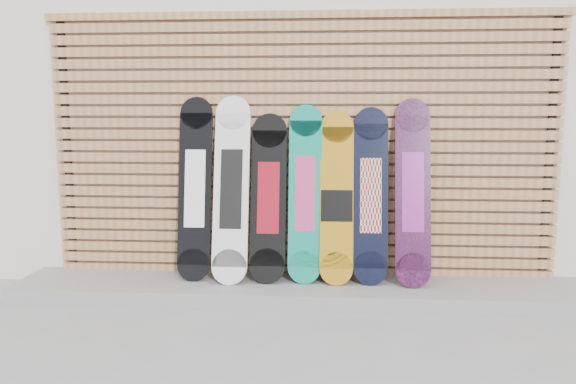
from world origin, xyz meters
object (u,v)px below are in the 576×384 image
Objects in this scene: snowboard_0 at (195,189)px; snowboard_3 at (305,193)px; snowboard_5 at (371,196)px; snowboard_1 at (231,189)px; snowboard_4 at (337,198)px; snowboard_2 at (268,198)px; snowboard_6 at (413,192)px.

snowboard_0 reaches higher than snowboard_3.
snowboard_3 is 0.53m from snowboard_5.
snowboard_0 is at bearing 172.95° from snowboard_1.
snowboard_4 is (0.85, 0.02, -0.07)m from snowboard_1.
snowboard_3 is at bearing 3.38° from snowboard_1.
snowboard_2 is 0.83m from snowboard_5.
snowboard_6 is at bearing -1.10° from snowboard_4.
snowboard_3 reaches higher than snowboard_5.
snowboard_6 is (1.76, -0.03, -0.01)m from snowboard_0.
snowboard_4 is (0.55, -0.00, 0.00)m from snowboard_2.
snowboard_1 reaches higher than snowboard_4.
snowboard_1 is 1.07× the size of snowboard_5.
snowboard_3 reaches higher than snowboard_2.
snowboard_1 is 1.05× the size of snowboard_3.
snowboard_0 is 1.06× the size of snowboard_5.
snowboard_0 is 1.16m from snowboard_4.
snowboard_2 is 0.98× the size of snowboard_4.
snowboard_1 reaches higher than snowboard_6.
snowboard_3 is 1.02× the size of snowboard_5.
snowboard_0 is 0.61m from snowboard_2.
snowboard_3 is 1.04× the size of snowboard_4.
snowboard_1 is 1.02× the size of snowboard_6.
snowboard_1 is at bearing -178.36° from snowboard_5.
snowboard_2 is at bearing 179.70° from snowboard_4.
snowboard_4 is 0.60m from snowboard_6.
snowboard_4 is at bearing -3.41° from snowboard_3.
snowboard_5 is at bearing 2.59° from snowboard_4.
snowboard_2 is at bearing -1.43° from snowboard_0.
snowboard_4 reaches higher than snowboard_2.
snowboard_5 is (1.43, -0.01, -0.04)m from snowboard_0.
snowboard_1 is 1.13m from snowboard_5.
snowboard_4 is at bearing -0.30° from snowboard_2.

